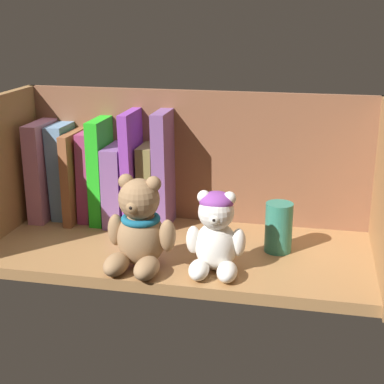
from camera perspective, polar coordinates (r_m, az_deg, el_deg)
The scene contains 14 objects.
shelf_board at distance 104.65cm, azimuth -1.14°, elevation -5.97°, with size 66.78×28.97×2.00cm, color #9E7042.
shelf_back_panel at distance 114.27cm, azimuth 0.54°, elevation 3.00°, with size 69.18×1.20×27.88cm, color brown.
book_0 at distance 121.35cm, azimuth -13.97°, elevation 2.29°, with size 3.13×14.28×19.55cm, color #BF779A.
book_1 at distance 119.86cm, azimuth -12.36°, elevation 2.09°, with size 3.48×9.26×19.02cm, color #668DB1.
book_2 at distance 118.81cm, azimuth -11.01°, elevation 1.76°, with size 1.75×14.58×17.92cm, color brown.
book_3 at distance 117.88cm, azimuth -9.90°, elevation 1.70°, with size 2.35×9.84×17.96cm, color #9A3365.
book_4 at distance 116.52cm, azimuth -8.64°, elevation 2.24°, with size 2.50×12.19×20.54cm, color green.
book_5 at distance 116.07cm, azimuth -6.98°, elevation 0.97°, with size 3.58×13.56×15.59cm, color #825697.
book_6 at distance 114.17cm, azimuth -5.56°, elevation 2.50°, with size 1.84×13.70×22.34cm, color purple.
book_7 at distance 114.30cm, azimuth -4.16°, elevation 0.83°, with size 2.96×9.06×15.72cm, color olive.
book_8 at distance 112.54cm, azimuth -2.65°, elevation 2.36°, with size 2.56×10.89×22.43cm, color #7B508F.
teddy_bear_larger at distance 94.89cm, azimuth -5.20°, elevation -3.64°, with size 11.41×11.65×15.54cm.
teddy_bear_smaller at distance 93.26cm, azimuth 2.34°, elevation -4.15°, with size 9.80×9.96×13.41cm.
pillar_candle at distance 102.35cm, azimuth 8.49°, elevation -3.45°, with size 4.76×4.76×8.83cm, color #2D7A66.
Camera 1 is at (22.00, -93.10, 43.45)cm, focal length 54.38 mm.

